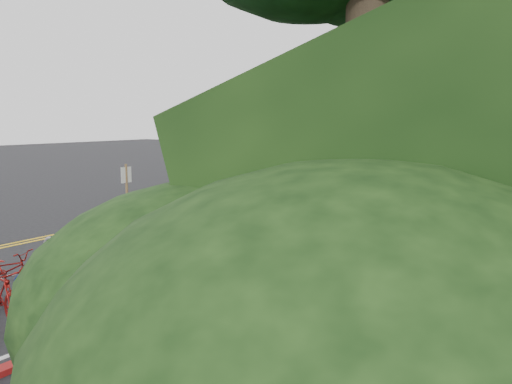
# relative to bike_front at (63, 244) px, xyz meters

# --- Properties ---
(road_markings) EXTENTS (7.47, 80.00, 0.01)m
(road_markings) POSITION_rel_bike_front_xyz_m (-0.28, 7.64, -0.46)
(road_markings) COLOR gold
(road_markings) RESTS_ON ground
(red_curb) EXTENTS (0.25, 28.00, 0.10)m
(red_curb) POSITION_rel_bike_front_xyz_m (4.79, 9.55, -0.42)
(red_curb) COLOR maroon
(red_curb) RESTS_ON ground
(bike_racks_rest) EXTENTS (1.14, 23.00, 1.17)m
(bike_racks_rest) POSITION_rel_bike_front_xyz_m (2.09, 10.55, 0.39)
(bike_racks_rest) COLOR gray
(bike_racks_rest) RESTS_ON ground
(signposts_rest) EXTENTS (0.08, 18.40, 2.50)m
(signposts_rest) POSITION_rel_bike_front_xyz_m (-0.31, 11.55, 0.96)
(signposts_rest) COLOR brown
(signposts_rest) RESTS_ON ground
(bike_front) EXTENTS (0.69, 1.80, 0.94)m
(bike_front) POSITION_rel_bike_front_xyz_m (0.00, 0.00, 0.00)
(bike_front) COLOR #9E9EA3
(bike_front) RESTS_ON ground
(bike_valet) EXTENTS (3.17, 8.12, 1.08)m
(bike_valet) POSITION_rel_bike_front_xyz_m (2.07, -2.23, 0.01)
(bike_valet) COLOR #9E9EA3
(bike_valet) RESTS_ON ground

